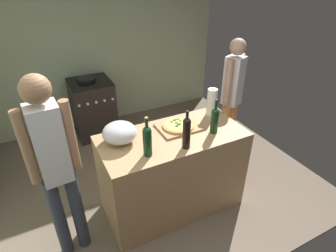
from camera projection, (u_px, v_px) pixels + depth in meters
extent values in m
cube|color=#6B5B4C|center=(132.00, 171.00, 3.60)|extent=(4.18, 3.59, 0.02)
cube|color=#99A889|center=(90.00, 44.00, 4.12)|extent=(4.18, 0.10, 2.60)
cube|color=tan|center=(172.00, 172.00, 2.87)|extent=(1.42, 0.69, 0.91)
cube|color=tan|center=(178.00, 127.00, 2.75)|extent=(0.40, 0.32, 0.02)
cylinder|color=tan|center=(178.00, 125.00, 2.74)|extent=(0.32, 0.32, 0.02)
cylinder|color=#EAC660|center=(178.00, 125.00, 2.73)|extent=(0.28, 0.28, 0.00)
cylinder|color=#335926|center=(175.00, 120.00, 2.80)|extent=(0.03, 0.03, 0.01)
cylinder|color=#335926|center=(177.00, 126.00, 2.70)|extent=(0.03, 0.03, 0.01)
cylinder|color=#335926|center=(188.00, 127.00, 2.67)|extent=(0.02, 0.02, 0.01)
cylinder|color=#335926|center=(178.00, 124.00, 2.73)|extent=(0.03, 0.03, 0.01)
cylinder|color=#335926|center=(180.00, 124.00, 2.73)|extent=(0.03, 0.03, 0.01)
cylinder|color=#335926|center=(176.00, 123.00, 2.75)|extent=(0.02, 0.02, 0.01)
cylinder|color=#335926|center=(180.00, 121.00, 2.79)|extent=(0.02, 0.02, 0.01)
cylinder|color=#335926|center=(184.00, 126.00, 2.70)|extent=(0.03, 0.03, 0.01)
cylinder|color=#335926|center=(172.00, 122.00, 2.77)|extent=(0.03, 0.03, 0.01)
cylinder|color=#335926|center=(178.00, 119.00, 2.82)|extent=(0.03, 0.03, 0.01)
cylinder|color=#335926|center=(186.00, 122.00, 2.76)|extent=(0.03, 0.03, 0.01)
cylinder|color=#B2B2B7|center=(121.00, 141.00, 2.54)|extent=(0.13, 0.13, 0.01)
ellipsoid|color=silver|center=(120.00, 133.00, 2.49)|extent=(0.32, 0.32, 0.19)
cylinder|color=white|center=(212.00, 102.00, 2.93)|extent=(0.11, 0.11, 0.30)
cylinder|color=#997551|center=(212.00, 102.00, 2.93)|extent=(0.03, 0.03, 0.30)
cylinder|color=#143819|center=(147.00, 143.00, 2.30)|extent=(0.08, 0.08, 0.24)
sphere|color=#143819|center=(147.00, 131.00, 2.24)|extent=(0.08, 0.08, 0.08)
cylinder|color=#143819|center=(147.00, 124.00, 2.21)|extent=(0.03, 0.03, 0.09)
cylinder|color=gold|center=(146.00, 118.00, 2.18)|extent=(0.03, 0.03, 0.01)
cylinder|color=black|center=(186.00, 135.00, 2.39)|extent=(0.07, 0.07, 0.26)
sphere|color=black|center=(187.00, 122.00, 2.33)|extent=(0.07, 0.07, 0.07)
cylinder|color=black|center=(187.00, 116.00, 2.30)|extent=(0.03, 0.03, 0.07)
cylinder|color=black|center=(187.00, 111.00, 2.28)|extent=(0.03, 0.03, 0.01)
cylinder|color=#143819|center=(214.00, 122.00, 2.63)|extent=(0.08, 0.08, 0.22)
sphere|color=#143819|center=(215.00, 112.00, 2.57)|extent=(0.08, 0.08, 0.08)
cylinder|color=#143819|center=(216.00, 106.00, 2.53)|extent=(0.03, 0.03, 0.10)
cylinder|color=black|center=(217.00, 100.00, 2.51)|extent=(0.03, 0.03, 0.01)
cube|color=black|center=(93.00, 109.00, 4.19)|extent=(0.59, 0.58, 0.85)
cube|color=black|center=(89.00, 82.00, 3.97)|extent=(0.59, 0.58, 0.02)
cylinder|color=silver|center=(79.00, 106.00, 3.75)|extent=(0.04, 0.02, 0.04)
cylinder|color=silver|center=(88.00, 104.00, 3.79)|extent=(0.04, 0.02, 0.04)
cylinder|color=silver|center=(96.00, 102.00, 3.84)|extent=(0.04, 0.02, 0.04)
cylinder|color=silver|center=(105.00, 101.00, 3.88)|extent=(0.04, 0.02, 0.04)
cylinder|color=silver|center=(113.00, 99.00, 3.93)|extent=(0.04, 0.02, 0.04)
cylinder|color=black|center=(86.00, 79.00, 3.97)|extent=(0.26, 0.26, 0.04)
cylinder|color=#383D4C|center=(59.00, 219.00, 2.37)|extent=(0.11, 0.11, 0.86)
cylinder|color=#383D4C|center=(78.00, 211.00, 2.44)|extent=(0.11, 0.11, 0.86)
cube|color=silver|center=(50.00, 145.00, 2.02)|extent=(0.23, 0.21, 0.65)
cylinder|color=#936B4C|center=(27.00, 149.00, 1.95)|extent=(0.08, 0.08, 0.61)
cylinder|color=#936B4C|center=(71.00, 137.00, 2.08)|extent=(0.08, 0.08, 0.61)
sphere|color=#936B4C|center=(35.00, 89.00, 1.80)|extent=(0.21, 0.21, 0.21)
cylinder|color=#D88C4C|center=(231.00, 127.00, 3.76)|extent=(0.11, 0.11, 0.80)
cylinder|color=#D88C4C|center=(224.00, 133.00, 3.63)|extent=(0.11, 0.11, 0.80)
cube|color=silver|center=(234.00, 81.00, 3.33)|extent=(0.26, 0.26, 0.60)
cylinder|color=tan|center=(239.00, 77.00, 3.42)|extent=(0.08, 0.08, 0.57)
cylinder|color=tan|center=(228.00, 83.00, 3.23)|extent=(0.08, 0.08, 0.57)
sphere|color=tan|center=(238.00, 47.00, 3.12)|extent=(0.19, 0.19, 0.19)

